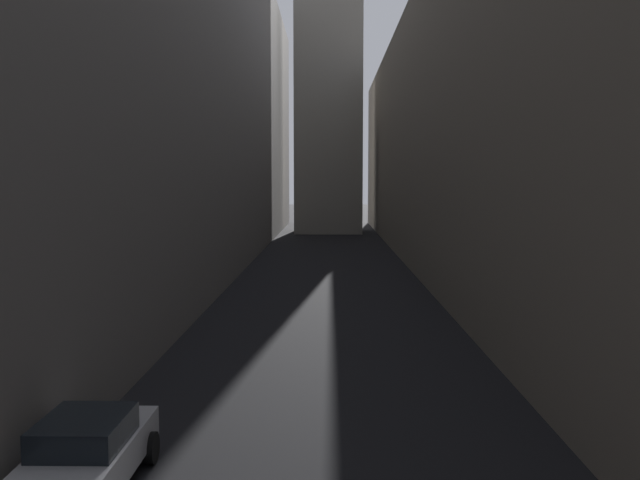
{
  "coord_description": "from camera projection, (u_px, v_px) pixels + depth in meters",
  "views": [
    {
      "loc": [
        0.17,
        5.47,
        5.92
      ],
      "look_at": [
        0.0,
        17.5,
        4.9
      ],
      "focal_mm": 39.61,
      "sensor_mm": 36.0,
      "label": 1
    }
  ],
  "objects": [
    {
      "name": "parked_car_left_third",
      "position": [
        85.0,
        456.0,
        13.17
      ],
      "size": [
        1.87,
        4.56,
        1.53
      ],
      "rotation": [
        0.0,
        0.0,
        1.57
      ],
      "color": "#B7B7BC",
      "rests_on": "ground"
    },
    {
      "name": "building_block_left",
      "position": [
        145.0,
        75.0,
        43.97
      ],
      "size": [
        11.73,
        108.0,
        25.01
      ],
      "primitive_type": "cube",
      "color": "slate",
      "rests_on": "ground"
    },
    {
      "name": "ground_plane",
      "position": [
        327.0,
        278.0,
        42.88
      ],
      "size": [
        264.0,
        264.0,
        0.0
      ],
      "primitive_type": "plane",
      "color": "black"
    },
    {
      "name": "building_block_right",
      "position": [
        519.0,
        130.0,
        43.94
      ],
      "size": [
        12.89,
        108.0,
        18.15
      ],
      "primitive_type": "cube",
      "color": "gray",
      "rests_on": "ground"
    }
  ]
}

